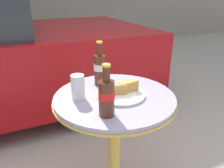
% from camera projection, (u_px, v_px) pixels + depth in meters
% --- Properties ---
extents(bistro_table, '(0.63, 0.63, 0.73)m').
position_uv_depth(bistro_table, '(114.00, 124.00, 1.18)').
color(bistro_table, gold).
rests_on(bistro_table, ground_plane).
extents(cola_bottle_left, '(0.07, 0.07, 0.25)m').
position_uv_depth(cola_bottle_left, '(100.00, 68.00, 1.20)').
color(cola_bottle_left, '#4C2819').
rests_on(cola_bottle_left, bistro_table).
extents(cola_bottle_right, '(0.07, 0.07, 0.23)m').
position_uv_depth(cola_bottle_right, '(107.00, 96.00, 0.90)').
color(cola_bottle_right, '#4C2819').
rests_on(cola_bottle_right, bistro_table).
extents(drinking_glass, '(0.07, 0.07, 0.12)m').
position_uv_depth(drinking_glass, '(78.00, 88.00, 1.06)').
color(drinking_glass, black).
rests_on(drinking_glass, bistro_table).
extents(lunch_plate_near, '(0.25, 0.25, 0.07)m').
position_uv_depth(lunch_plate_near, '(120.00, 92.00, 1.10)').
color(lunch_plate_near, silver).
rests_on(lunch_plate_near, bistro_table).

